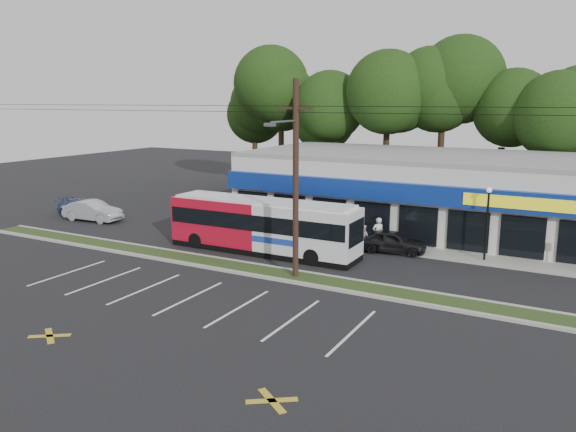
% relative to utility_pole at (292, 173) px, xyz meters
% --- Properties ---
extents(ground, '(120.00, 120.00, 0.00)m').
position_rel_utility_pole_xyz_m(ground, '(-2.83, -0.93, -5.41)').
color(ground, black).
rests_on(ground, ground).
extents(grass_strip, '(40.00, 1.60, 0.12)m').
position_rel_utility_pole_xyz_m(grass_strip, '(-2.83, 0.07, -5.35)').
color(grass_strip, '#283E19').
rests_on(grass_strip, ground).
extents(curb_south, '(40.00, 0.25, 0.14)m').
position_rel_utility_pole_xyz_m(curb_south, '(-2.83, -0.78, -5.34)').
color(curb_south, '#9E9E93').
rests_on(curb_south, ground).
extents(curb_north, '(40.00, 0.25, 0.14)m').
position_rel_utility_pole_xyz_m(curb_north, '(-2.83, 0.92, -5.34)').
color(curb_north, '#9E9E93').
rests_on(curb_north, ground).
extents(sidewalk, '(32.00, 2.20, 0.10)m').
position_rel_utility_pole_xyz_m(sidewalk, '(2.17, 8.07, -5.36)').
color(sidewalk, '#9E9E93').
rests_on(sidewalk, ground).
extents(strip_mall, '(25.00, 12.55, 5.30)m').
position_rel_utility_pole_xyz_m(strip_mall, '(2.67, 14.99, -2.76)').
color(strip_mall, silver).
rests_on(strip_mall, ground).
extents(utility_pole, '(50.00, 2.77, 10.00)m').
position_rel_utility_pole_xyz_m(utility_pole, '(0.00, 0.00, 0.00)').
color(utility_pole, black).
rests_on(utility_pole, ground).
extents(lamp_post, '(0.30, 0.30, 4.25)m').
position_rel_utility_pole_xyz_m(lamp_post, '(8.17, 7.87, -2.74)').
color(lamp_post, black).
rests_on(lamp_post, ground).
extents(tree_line, '(46.76, 6.76, 11.83)m').
position_rel_utility_pole_xyz_m(tree_line, '(1.17, 25.07, 3.00)').
color(tree_line, black).
rests_on(tree_line, ground).
extents(metrobus, '(11.96, 2.61, 3.21)m').
position_rel_utility_pole_xyz_m(metrobus, '(-3.89, 3.57, -3.71)').
color(metrobus, '#B00D23').
rests_on(metrobus, ground).
extents(car_dark, '(4.21, 2.15, 1.37)m').
position_rel_utility_pole_xyz_m(car_dark, '(2.96, 7.21, -4.73)').
color(car_dark, black).
rests_on(car_dark, ground).
extents(car_silver, '(4.80, 2.05, 1.54)m').
position_rel_utility_pole_xyz_m(car_silver, '(-19.83, 5.06, -4.64)').
color(car_silver, '#A8AAB0').
rests_on(car_silver, ground).
extents(car_blue, '(4.75, 1.95, 1.37)m').
position_rel_utility_pole_xyz_m(car_blue, '(-21.70, 5.93, -4.73)').
color(car_blue, navy).
rests_on(car_blue, ground).
extents(pedestrian_a, '(0.84, 0.84, 1.97)m').
position_rel_utility_pole_xyz_m(pedestrian_a, '(1.91, 7.57, -4.43)').
color(pedestrian_a, silver).
rests_on(pedestrian_a, ground).
extents(pedestrian_b, '(0.88, 0.77, 1.54)m').
position_rel_utility_pole_xyz_m(pedestrian_b, '(1.16, 7.06, -4.64)').
color(pedestrian_b, beige).
rests_on(pedestrian_b, ground).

